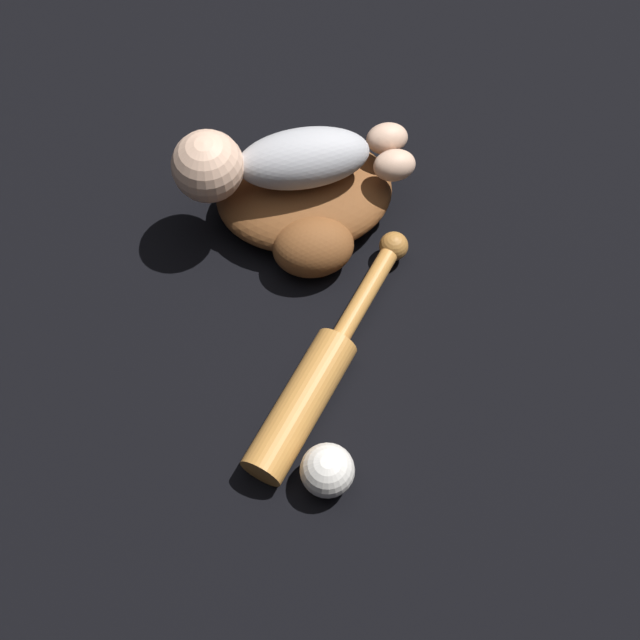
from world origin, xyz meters
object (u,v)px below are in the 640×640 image
baby_figure (274,160)px  baseball (327,470)px  baseball_glove (305,201)px  baseball_bat (318,376)px

baby_figure → baseball: (0.18, 0.42, -0.10)m
baseball_glove → baby_figure: bearing=-44.6°
baby_figure → baseball: baby_figure is taller
baseball_glove → baseball: size_ratio=4.57×
baseball_bat → baby_figure: bearing=-110.6°
baseball_glove → baseball_bat: (0.14, 0.26, -0.01)m
baseball_glove → baby_figure: 0.10m
baseball_glove → baseball_bat: bearing=61.2°
baseball_glove → baseball: (0.21, 0.39, -0.01)m
baseball_bat → baseball: baseball is taller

